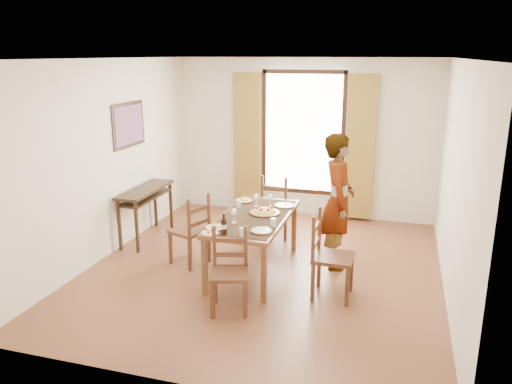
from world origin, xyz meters
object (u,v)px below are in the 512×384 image
(dining_table, at_px, (254,221))
(console_table, at_px, (146,196))
(man, at_px, (338,201))
(pasta_platter, at_px, (264,210))

(dining_table, bearing_deg, console_table, 160.71)
(man, height_order, pasta_platter, man)
(dining_table, relative_size, man, 0.97)
(man, bearing_deg, dining_table, 107.12)
(console_table, height_order, pasta_platter, pasta_platter)
(dining_table, xyz_separation_m, pasta_platter, (0.11, 0.12, 0.12))
(pasta_platter, bearing_deg, man, 21.56)
(man, xyz_separation_m, pasta_platter, (-0.90, -0.36, -0.09))
(console_table, bearing_deg, dining_table, -19.29)
(dining_table, xyz_separation_m, man, (1.01, 0.48, 0.21))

